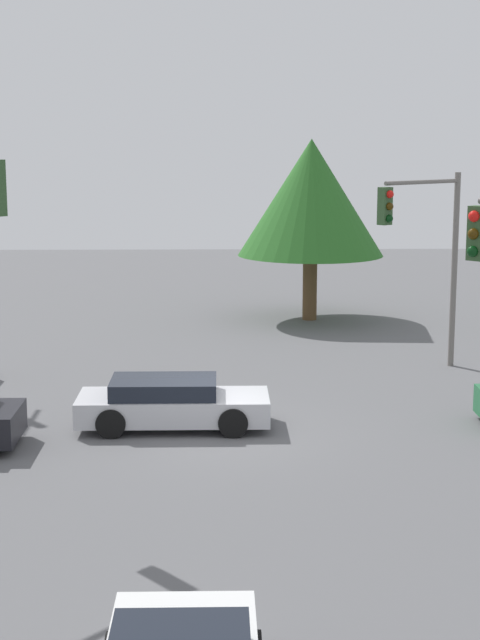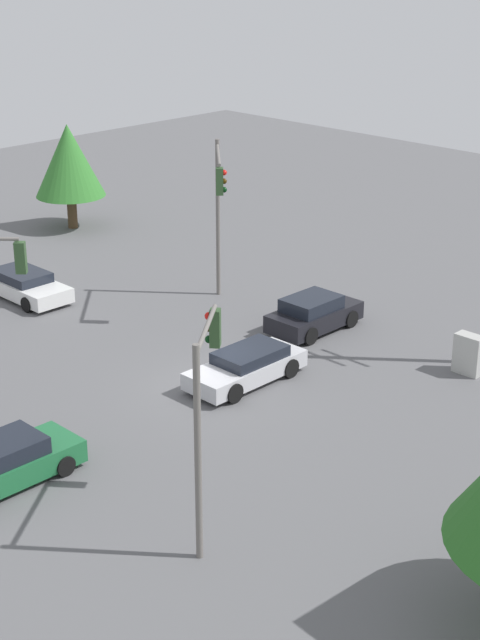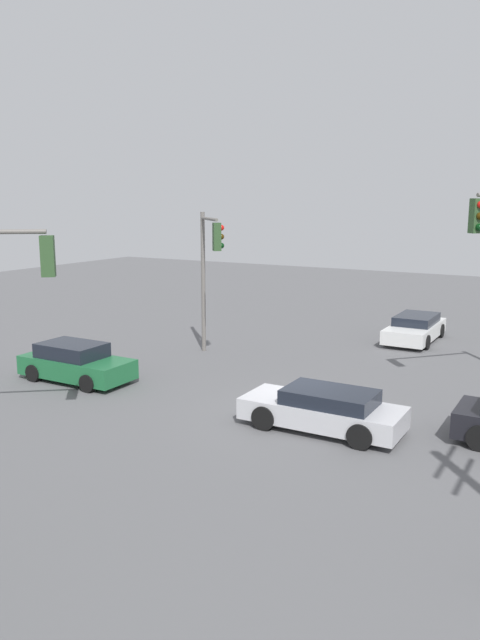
{
  "view_description": "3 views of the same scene",
  "coord_description": "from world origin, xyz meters",
  "views": [
    {
      "loc": [
        22.27,
        0.11,
        6.85
      ],
      "look_at": [
        -2.76,
        0.65,
        2.25
      ],
      "focal_mm": 55.0,
      "sensor_mm": 36.0,
      "label": 1
    },
    {
      "loc": [
        -22.6,
        21.48,
        14.94
      ],
      "look_at": [
        -1.72,
        0.38,
        3.07
      ],
      "focal_mm": 55.0,
      "sensor_mm": 36.0,
      "label": 2
    },
    {
      "loc": [
        -16.48,
        -7.38,
        6.44
      ],
      "look_at": [
        -0.45,
        1.8,
        2.89
      ],
      "focal_mm": 35.0,
      "sensor_mm": 36.0,
      "label": 3
    }
  ],
  "objects": [
    {
      "name": "sedan_green",
      "position": [
        -0.48,
        8.64,
        0.66
      ],
      "size": [
        1.92,
        4.22,
        1.37
      ],
      "rotation": [
        0.0,
        0.0,
        3.14
      ],
      "color": "#1E6638",
      "rests_on": "ground_plane"
    },
    {
      "name": "traffic_signal_main",
      "position": [
        4.81,
        6.27,
        4.05
      ],
      "size": [
        2.42,
        2.34,
        5.97
      ],
      "rotation": [
        0.0,
        0.0,
        3.9
      ],
      "color": "slate",
      "rests_on": "ground_plane"
    },
    {
      "name": "sedan_silver",
      "position": [
        -0.64,
        -1.05,
        0.61
      ],
      "size": [
        1.91,
        4.6,
        1.21
      ],
      "color": "silver",
      "rests_on": "ground_plane"
    },
    {
      "name": "ground_plane",
      "position": [
        0.0,
        0.0,
        0.0
      ],
      "size": [
        80.0,
        80.0,
        0.0
      ],
      "primitive_type": "plane",
      "color": "#5B5B5E"
    },
    {
      "name": "sedan_white",
      "position": [
        12.17,
        -0.36,
        0.6
      ],
      "size": [
        4.61,
        1.99,
        1.21
      ],
      "rotation": [
        0.0,
        0.0,
        1.57
      ],
      "color": "silver",
      "rests_on": "ground_plane"
    }
  ]
}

